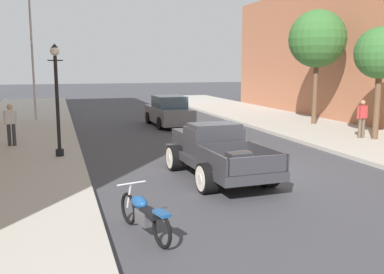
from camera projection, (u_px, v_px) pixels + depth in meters
ground_plane at (234, 169)px, 13.92m from camera, size 140.00×140.00×0.00m
hotrod_truck_gunmetal at (215, 151)px, 13.00m from camera, size 2.35×5.00×1.58m
motorcycle_parked at (144, 213)px, 8.46m from camera, size 0.78×2.06×0.93m
car_background_grey at (169, 112)px, 23.89m from camera, size 1.97×4.35×1.65m
pedestrian_sidewalk_left at (11, 122)px, 17.10m from camera, size 0.53×0.22×1.65m
pedestrian_sidewalk_right at (362, 116)px, 18.97m from camera, size 0.53×0.22×1.65m
street_lamp_near at (57, 92)px, 14.93m from camera, size 0.50×0.32×3.85m
flagpole at (35, 20)px, 24.57m from camera, size 1.74×0.16×9.16m
street_tree_nearest at (380, 54)px, 18.25m from camera, size 2.16×2.16×4.72m
street_tree_second at (317, 39)px, 23.09m from camera, size 3.03×3.03×6.03m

